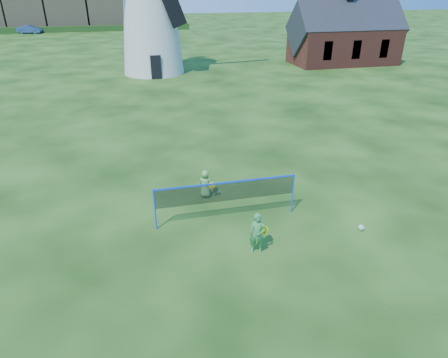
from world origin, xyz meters
TOP-DOWN VIEW (x-y plane):
  - ground at (0.00, 0.00)m, footprint 220.00×220.00m
  - windmill at (-0.34, 27.00)m, footprint 13.42×5.61m
  - chapel at (19.54, 27.46)m, footprint 11.19×5.42m
  - badminton_net at (0.21, 0.17)m, footprint 5.05×0.05m
  - player_girl at (0.70, -1.90)m, footprint 0.72×0.51m
  - player_boy at (-0.18, 2.07)m, footprint 0.69×0.56m
  - play_ball at (4.59, -1.55)m, footprint 0.22×0.22m
  - hedge at (-22.00, 66.00)m, footprint 62.00×0.80m
  - car_right at (-18.61, 65.34)m, footprint 4.21×2.27m

SIDE VIEW (x-z plane):
  - ground at x=0.00m, z-range 0.00..0.00m
  - play_ball at x=4.59m, z-range 0.00..0.22m
  - hedge at x=-22.00m, z-range 0.00..1.00m
  - player_boy at x=-0.18m, z-range 0.00..1.13m
  - car_right at x=-18.61m, z-range 0.00..1.32m
  - player_girl at x=0.70m, z-range 0.00..1.41m
  - badminton_net at x=0.21m, z-range 0.36..1.91m
  - chapel at x=19.54m, z-range -2.07..7.39m
  - windmill at x=-0.34m, z-range -2.87..14.67m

